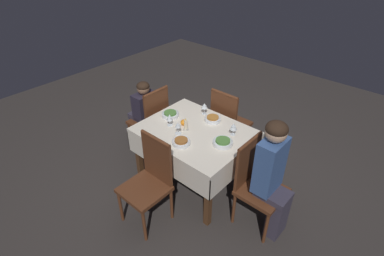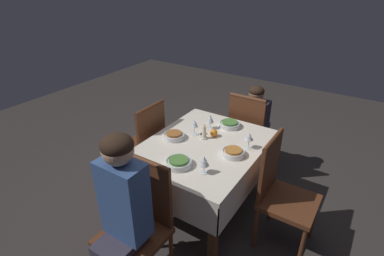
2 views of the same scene
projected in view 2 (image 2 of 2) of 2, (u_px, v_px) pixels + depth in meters
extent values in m
plane|color=#332D2B|center=(203.00, 209.00, 2.91)|extent=(8.00, 8.00, 0.00)
cube|color=silver|center=(204.00, 146.00, 2.58)|extent=(1.18, 0.94, 0.04)
cube|color=silver|center=(162.00, 145.00, 2.87)|extent=(1.18, 0.01, 0.26)
cube|color=silver|center=(253.00, 178.00, 2.42)|extent=(1.18, 0.01, 0.26)
cube|color=silver|center=(233.00, 133.00, 3.08)|extent=(0.01, 0.94, 0.26)
cube|color=silver|center=(163.00, 197.00, 2.21)|extent=(0.01, 0.94, 0.26)
cube|color=#4C2D19|center=(197.00, 144.00, 3.33)|extent=(0.06, 0.06, 0.69)
cube|color=#4C2D19|center=(132.00, 196.00, 2.56)|extent=(0.06, 0.06, 0.69)
cube|color=#4C2D19|center=(265.00, 166.00, 2.94)|extent=(0.06, 0.06, 0.69)
cube|color=#4C2D19|center=(213.00, 236.00, 2.17)|extent=(0.06, 0.06, 0.69)
cube|color=#562D19|center=(133.00, 237.00, 2.06)|extent=(0.42, 0.42, 0.04)
cube|color=#562D19|center=(149.00, 191.00, 2.08)|extent=(0.03, 0.39, 0.49)
cylinder|color=#562D19|center=(146.00, 161.00, 1.97)|extent=(0.04, 0.38, 0.04)
cylinder|color=#562D19|center=(134.00, 232.00, 2.39)|extent=(0.03, 0.03, 0.40)
cylinder|color=#562D19|center=(171.00, 252.00, 2.21)|extent=(0.03, 0.03, 0.40)
cube|color=#562D19|center=(251.00, 135.00, 3.34)|extent=(0.42, 0.42, 0.04)
cube|color=#562D19|center=(246.00, 120.00, 3.07)|extent=(0.03, 0.39, 0.49)
cylinder|color=#562D19|center=(248.00, 98.00, 2.95)|extent=(0.04, 0.38, 0.04)
cylinder|color=#562D19|center=(270.00, 150.00, 3.49)|extent=(0.03, 0.03, 0.40)
cylinder|color=#562D19|center=(241.00, 141.00, 3.67)|extent=(0.03, 0.03, 0.40)
cylinder|color=#562D19|center=(258.00, 165.00, 3.22)|extent=(0.03, 0.03, 0.40)
cylinder|color=#562D19|center=(228.00, 155.00, 3.39)|extent=(0.03, 0.03, 0.40)
cube|color=#562D19|center=(139.00, 149.00, 3.08)|extent=(0.42, 0.42, 0.04)
cube|color=#562D19|center=(152.00, 131.00, 2.86)|extent=(0.39, 0.03, 0.49)
cylinder|color=#562D19|center=(150.00, 108.00, 2.74)|extent=(0.38, 0.04, 0.04)
cylinder|color=#562D19|center=(139.00, 154.00, 3.40)|extent=(0.03, 0.03, 0.40)
cylinder|color=#562D19|center=(115.00, 170.00, 3.13)|extent=(0.03, 0.03, 0.40)
cylinder|color=#562D19|center=(165.00, 164.00, 3.23)|extent=(0.03, 0.03, 0.40)
cylinder|color=#562D19|center=(142.00, 182.00, 2.96)|extent=(0.03, 0.03, 0.40)
cube|color=#562D19|center=(289.00, 202.00, 2.37)|extent=(0.42, 0.42, 0.04)
cube|color=#562D19|center=(270.00, 167.00, 2.34)|extent=(0.39, 0.03, 0.49)
cylinder|color=#562D19|center=(274.00, 140.00, 2.22)|extent=(0.38, 0.04, 0.04)
cylinder|color=#562D19|center=(302.00, 248.00, 2.25)|extent=(0.03, 0.03, 0.40)
cylinder|color=#562D19|center=(313.00, 218.00, 2.52)|extent=(0.03, 0.03, 0.40)
cylinder|color=#562D19|center=(256.00, 228.00, 2.42)|extent=(0.03, 0.03, 0.40)
cylinder|color=#562D19|center=(271.00, 202.00, 2.70)|extent=(0.03, 0.03, 0.40)
cube|color=#383342|center=(120.00, 243.00, 1.95)|extent=(0.31, 0.24, 0.06)
cube|color=#38568E|center=(124.00, 200.00, 1.87)|extent=(0.18, 0.30, 0.55)
sphere|color=#D6A884|center=(118.00, 150.00, 1.70)|extent=(0.19, 0.19, 0.19)
ellipsoid|color=black|center=(117.00, 145.00, 1.69)|extent=(0.19, 0.19, 0.13)
cube|color=#383342|center=(256.00, 143.00, 3.58)|extent=(0.14, 0.22, 0.44)
cube|color=#383342|center=(255.00, 127.00, 3.40)|extent=(0.31, 0.24, 0.06)
cube|color=#282333|center=(254.00, 114.00, 3.25)|extent=(0.18, 0.30, 0.33)
sphere|color=#9E7051|center=(256.00, 94.00, 3.14)|extent=(0.16, 0.16, 0.16)
ellipsoid|color=black|center=(257.00, 91.00, 3.12)|extent=(0.16, 0.16, 0.11)
cylinder|color=silver|center=(179.00, 163.00, 2.28)|extent=(0.21, 0.21, 0.04)
torus|color=silver|center=(179.00, 161.00, 2.27)|extent=(0.20, 0.20, 0.01)
cylinder|color=#4C7F38|center=(179.00, 160.00, 2.27)|extent=(0.15, 0.15, 0.02)
cylinder|color=white|center=(204.00, 173.00, 2.21)|extent=(0.06, 0.06, 0.00)
cylinder|color=white|center=(204.00, 169.00, 2.19)|extent=(0.01, 0.01, 0.06)
cone|color=white|center=(204.00, 161.00, 2.16)|extent=(0.08, 0.08, 0.08)
cylinder|color=white|center=(204.00, 163.00, 2.16)|extent=(0.05, 0.05, 0.04)
cylinder|color=silver|center=(230.00, 125.00, 2.85)|extent=(0.20, 0.20, 0.04)
torus|color=silver|center=(230.00, 123.00, 2.84)|extent=(0.20, 0.20, 0.01)
cylinder|color=#4C7F38|center=(230.00, 122.00, 2.84)|extent=(0.15, 0.15, 0.02)
cylinder|color=white|center=(210.00, 128.00, 2.83)|extent=(0.06, 0.06, 0.00)
cylinder|color=white|center=(210.00, 125.00, 2.81)|extent=(0.01, 0.01, 0.06)
cone|color=white|center=(210.00, 118.00, 2.78)|extent=(0.07, 0.07, 0.08)
cylinder|color=white|center=(210.00, 120.00, 2.79)|extent=(0.04, 0.04, 0.03)
cylinder|color=silver|center=(174.00, 136.00, 2.66)|extent=(0.19, 0.19, 0.04)
torus|color=silver|center=(174.00, 134.00, 2.65)|extent=(0.19, 0.19, 0.01)
cylinder|color=#995B28|center=(174.00, 134.00, 2.64)|extent=(0.14, 0.14, 0.02)
cylinder|color=white|center=(195.00, 134.00, 2.72)|extent=(0.07, 0.07, 0.00)
cylinder|color=white|center=(195.00, 130.00, 2.70)|extent=(0.01, 0.01, 0.08)
cone|color=white|center=(195.00, 123.00, 2.67)|extent=(0.06, 0.06, 0.06)
cylinder|color=white|center=(195.00, 125.00, 2.67)|extent=(0.04, 0.04, 0.03)
cylinder|color=silver|center=(233.00, 153.00, 2.41)|extent=(0.19, 0.19, 0.04)
torus|color=silver|center=(233.00, 151.00, 2.40)|extent=(0.18, 0.18, 0.01)
cylinder|color=#B2702D|center=(234.00, 150.00, 2.40)|extent=(0.13, 0.13, 0.02)
cylinder|color=white|center=(248.00, 148.00, 2.52)|extent=(0.06, 0.06, 0.00)
cylinder|color=white|center=(248.00, 144.00, 2.50)|extent=(0.01, 0.01, 0.08)
cone|color=white|center=(249.00, 136.00, 2.46)|extent=(0.07, 0.07, 0.06)
cylinder|color=white|center=(249.00, 138.00, 2.47)|extent=(0.04, 0.04, 0.03)
cylinder|color=beige|center=(204.00, 138.00, 2.66)|extent=(0.06, 0.06, 0.01)
cylinder|color=beige|center=(204.00, 132.00, 2.63)|extent=(0.03, 0.03, 0.11)
ellipsoid|color=#F9C64C|center=(204.00, 125.00, 2.60)|extent=(0.01, 0.01, 0.03)
sphere|color=orange|center=(214.00, 133.00, 2.68)|extent=(0.07, 0.07, 0.07)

